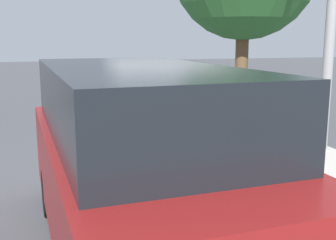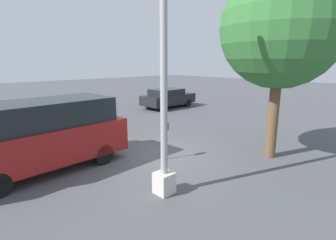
{
  "view_description": "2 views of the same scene",
  "coord_description": "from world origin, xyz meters",
  "px_view_note": "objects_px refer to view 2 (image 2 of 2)",
  "views": [
    {
      "loc": [
        7.71,
        -2.45,
        2.44
      ],
      "look_at": [
        0.09,
        -0.15,
        0.89
      ],
      "focal_mm": 45.0,
      "sensor_mm": 36.0,
      "label": 1
    },
    {
      "loc": [
        5.84,
        6.66,
        3.28
      ],
      "look_at": [
        -0.45,
        0.06,
        1.23
      ],
      "focal_mm": 28.0,
      "sensor_mm": 36.0,
      "label": 2
    }
  ],
  "objects_px": {
    "parking_meter_near": "(165,131)",
    "parked_van": "(43,134)",
    "car_distant": "(168,98)",
    "street_tree": "(281,28)",
    "lamp_post": "(164,109)"
  },
  "relations": [
    {
      "from": "car_distant",
      "to": "street_tree",
      "type": "height_order",
      "value": "street_tree"
    },
    {
      "from": "parked_van",
      "to": "lamp_post",
      "type": "bearing_deg",
      "value": 111.3
    },
    {
      "from": "car_distant",
      "to": "street_tree",
      "type": "xyz_separation_m",
      "value": [
        4.3,
        9.72,
        3.58
      ]
    },
    {
      "from": "parking_meter_near",
      "to": "parked_van",
      "type": "height_order",
      "value": "parked_van"
    },
    {
      "from": "lamp_post",
      "to": "car_distant",
      "type": "xyz_separation_m",
      "value": [
        -8.78,
        -9.08,
        -1.45
      ]
    },
    {
      "from": "lamp_post",
      "to": "car_distant",
      "type": "height_order",
      "value": "lamp_post"
    },
    {
      "from": "street_tree",
      "to": "parking_meter_near",
      "type": "bearing_deg",
      "value": -39.39
    },
    {
      "from": "parked_van",
      "to": "street_tree",
      "type": "relative_size",
      "value": 0.79
    },
    {
      "from": "parking_meter_near",
      "to": "lamp_post",
      "type": "height_order",
      "value": "lamp_post"
    },
    {
      "from": "car_distant",
      "to": "lamp_post",
      "type": "bearing_deg",
      "value": -136.39
    },
    {
      "from": "parking_meter_near",
      "to": "lamp_post",
      "type": "xyz_separation_m",
      "value": [
        1.63,
        1.69,
        1.17
      ]
    },
    {
      "from": "parking_meter_near",
      "to": "lamp_post",
      "type": "relative_size",
      "value": 0.22
    },
    {
      "from": "lamp_post",
      "to": "street_tree",
      "type": "relative_size",
      "value": 0.99
    },
    {
      "from": "car_distant",
      "to": "street_tree",
      "type": "bearing_deg",
      "value": -116.21
    },
    {
      "from": "car_distant",
      "to": "street_tree",
      "type": "relative_size",
      "value": 0.66
    }
  ]
}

